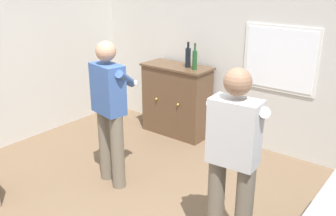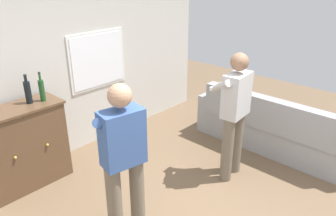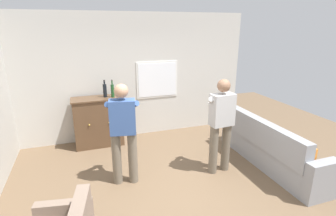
# 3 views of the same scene
# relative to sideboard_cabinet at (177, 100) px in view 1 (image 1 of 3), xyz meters

# --- Properties ---
(wall_back_with_window) EXTENTS (5.20, 0.15, 2.80)m
(wall_back_with_window) POSITION_rel_sideboard_cabinet_xyz_m (0.98, 0.36, 0.86)
(wall_back_with_window) COLOR beige
(wall_back_with_window) RESTS_ON ground
(sideboard_cabinet) EXTENTS (1.04, 0.49, 1.06)m
(sideboard_cabinet) POSITION_rel_sideboard_cabinet_xyz_m (0.00, 0.00, 0.00)
(sideboard_cabinet) COLOR brown
(sideboard_cabinet) RESTS_ON ground
(bottle_wine_green) EXTENTS (0.08, 0.08, 0.36)m
(bottle_wine_green) POSITION_rel_sideboard_cabinet_xyz_m (0.18, 0.02, 0.68)
(bottle_wine_green) COLOR black
(bottle_wine_green) RESTS_ON sideboard_cabinet
(bottle_liquor_amber) EXTENTS (0.07, 0.07, 0.37)m
(bottle_liquor_amber) POSITION_rel_sideboard_cabinet_xyz_m (0.34, -0.04, 0.67)
(bottle_liquor_amber) COLOR #1E4C23
(bottle_liquor_amber) RESTS_ON sideboard_cabinet
(person_standing_left) EXTENTS (0.55, 0.51, 1.68)m
(person_standing_left) POSITION_rel_sideboard_cabinet_xyz_m (0.28, -1.61, 0.40)
(person_standing_left) COLOR #6B6051
(person_standing_left) RESTS_ON ground
(person_standing_right) EXTENTS (0.56, 0.49, 1.68)m
(person_standing_right) POSITION_rel_sideboard_cabinet_xyz_m (1.92, -1.80, 0.40)
(person_standing_right) COLOR #6B6051
(person_standing_right) RESTS_ON ground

